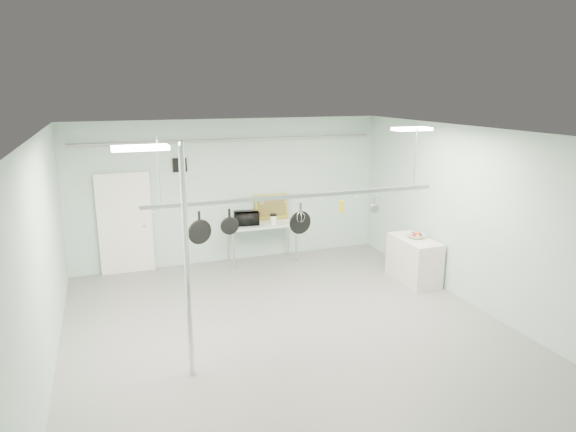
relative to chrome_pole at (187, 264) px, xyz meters
name	(u,v)px	position (x,y,z in m)	size (l,w,h in m)	color
floor	(292,335)	(1.70, 0.60, -1.60)	(8.00, 8.00, 0.00)	gray
ceiling	(293,134)	(1.70, 0.60, 1.59)	(7.00, 8.00, 0.02)	silver
back_wall	(231,191)	(1.70, 4.59, 0.00)	(7.00, 0.02, 3.20)	#AED1C0
right_wall	(479,220)	(5.19, 0.60, 0.00)	(0.02, 8.00, 3.20)	#AED1C0
door	(125,225)	(-0.60, 4.54, -0.55)	(1.10, 0.10, 2.20)	silver
wall_vent	(180,165)	(0.60, 4.57, 0.65)	(0.30, 0.04, 0.30)	black
conduit_pipe	(230,140)	(1.70, 4.50, 1.15)	(0.07, 0.07, 6.60)	gray
chrome_pole	(187,264)	(0.00, 0.00, 0.00)	(0.08, 0.08, 3.20)	silver
prep_table	(262,226)	(2.30, 4.20, -0.77)	(1.60, 0.70, 0.91)	#A6C3B7
side_cabinet	(414,260)	(4.85, 2.00, -1.15)	(0.60, 1.20, 0.90)	beige
pot_rack	(298,194)	(1.90, 0.90, 0.63)	(4.80, 0.06, 1.00)	#B7B7BC
light_panel_left	(140,148)	(-0.50, -0.20, 1.56)	(0.65, 0.30, 0.05)	white
light_panel_right	(412,129)	(4.10, 1.20, 1.56)	(0.65, 0.30, 0.05)	white
microwave	(247,218)	(1.95, 4.21, -0.55)	(0.53, 0.36, 0.29)	black
coffee_canister	(273,220)	(2.53, 4.06, -0.60)	(0.14, 0.14, 0.19)	silver
painting_large	(272,207)	(2.63, 4.50, -0.41)	(0.78, 0.05, 0.58)	gold
painting_small	(279,213)	(2.81, 4.50, -0.57)	(0.30, 0.04, 0.25)	#322611
fruit_bowl	(416,236)	(4.89, 2.03, -0.66)	(0.35, 0.35, 0.08)	silver
skillet_left	(200,227)	(0.34, 0.90, 0.24)	(0.38, 0.06, 0.49)	black
skillet_mid	(229,221)	(0.79, 0.90, 0.30)	(0.27, 0.06, 0.38)	black
skillet_right	(300,219)	(1.94, 0.90, 0.23)	(0.37, 0.06, 0.51)	black
whisk	(300,213)	(1.93, 0.90, 0.32)	(0.18, 0.18, 0.32)	silver
grater	(342,206)	(2.66, 0.90, 0.38)	(0.09, 0.02, 0.22)	gold
saucepan	(374,205)	(3.25, 0.90, 0.36)	(0.14, 0.08, 0.25)	#A5A4A9
fruit_cluster	(416,234)	(4.89, 2.03, -0.62)	(0.24, 0.24, 0.09)	#B51025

